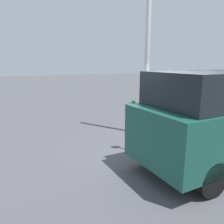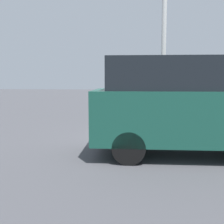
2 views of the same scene
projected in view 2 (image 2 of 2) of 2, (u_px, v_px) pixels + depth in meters
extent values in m
plane|color=#4C4C51|center=(140.00, 143.00, 8.05)|extent=(80.00, 80.00, 0.00)
cylinder|color=#4C4C4C|center=(125.00, 120.00, 8.43)|extent=(0.05, 0.05, 1.16)
cube|color=#47474C|center=(126.00, 97.00, 8.34)|extent=(0.22, 0.15, 0.26)
sphere|color=#14662D|center=(126.00, 91.00, 8.32)|extent=(0.11, 0.11, 0.11)
cube|color=beige|center=(162.00, 125.00, 9.47)|extent=(0.44, 0.44, 0.55)
cylinder|color=silver|center=(164.00, 24.00, 9.08)|extent=(0.16, 0.16, 6.05)
cube|color=#195142|center=(187.00, 115.00, 6.61)|extent=(4.45, 1.98, 1.20)
cube|color=black|center=(184.00, 74.00, 6.51)|extent=(3.56, 1.81, 0.74)
cylinder|color=black|center=(130.00, 133.00, 7.60)|extent=(0.72, 0.24, 0.72)
cylinder|color=black|center=(129.00, 148.00, 5.96)|extent=(0.72, 0.24, 0.72)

